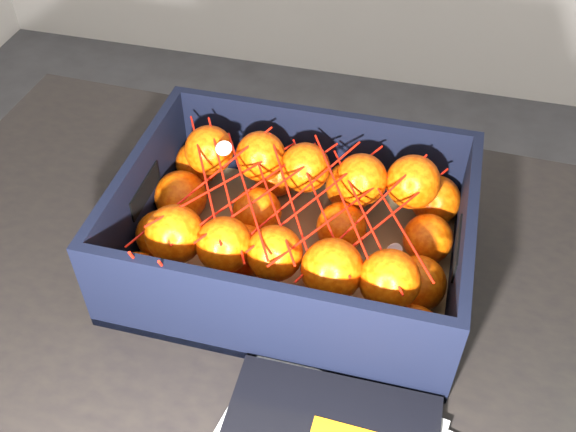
# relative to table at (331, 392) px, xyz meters

# --- Properties ---
(table) EXTENTS (1.22, 0.84, 0.75)m
(table) POSITION_rel_table_xyz_m (0.00, 0.00, 0.00)
(table) COLOR black
(table) RESTS_ON ground
(produce_crate) EXTENTS (0.40, 0.30, 0.13)m
(produce_crate) POSITION_rel_table_xyz_m (-0.07, 0.11, 0.14)
(produce_crate) COLOR olive
(produce_crate) RESTS_ON table
(clementine_heap) EXTENTS (0.38, 0.28, 0.12)m
(clementine_heap) POSITION_rel_table_xyz_m (-0.07, 0.11, 0.16)
(clementine_heap) COLOR #E34604
(clementine_heap) RESTS_ON produce_crate
(mesh_net) EXTENTS (0.33, 0.27, 0.09)m
(mesh_net) POSITION_rel_table_xyz_m (-0.08, 0.10, 0.21)
(mesh_net) COLOR red
(mesh_net) RESTS_ON clementine_heap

